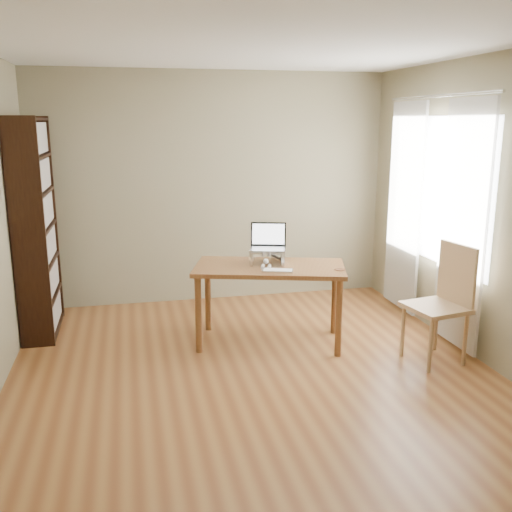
{
  "coord_description": "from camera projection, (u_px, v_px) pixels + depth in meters",
  "views": [
    {
      "loc": [
        -0.95,
        -4.18,
        2.06
      ],
      "look_at": [
        0.16,
        0.74,
        0.85
      ],
      "focal_mm": 40.0,
      "sensor_mm": 36.0,
      "label": 1
    }
  ],
  "objects": [
    {
      "name": "coaster",
      "position": [
        340.0,
        269.0,
        5.12
      ],
      "size": [
        0.09,
        0.09,
        0.01
      ],
      "primitive_type": "cylinder",
      "color": "brown",
      "rests_on": "desk"
    },
    {
      "name": "laptop",
      "position": [
        266.0,
        242.0,
        5.35
      ],
      "size": [
        0.39,
        0.37,
        0.24
      ],
      "rotation": [
        0.0,
        0.0,
        -0.29
      ],
      "color": "silver",
      "rests_on": "laptop_stand"
    },
    {
      "name": "bookshelf",
      "position": [
        36.0,
        228.0,
        5.48
      ],
      "size": [
        0.3,
        0.9,
        2.1
      ],
      "color": "black",
      "rests_on": "ground"
    },
    {
      "name": "room",
      "position": [
        261.0,
        222.0,
        4.37
      ],
      "size": [
        4.04,
        4.54,
        2.64
      ],
      "color": "brown",
      "rests_on": "ground"
    },
    {
      "name": "desk",
      "position": [
        270.0,
        276.0,
        5.28
      ],
      "size": [
        1.51,
        1.05,
        0.75
      ],
      "rotation": [
        0.0,
        0.0,
        -0.29
      ],
      "color": "brown",
      "rests_on": "ground"
    },
    {
      "name": "curtains",
      "position": [
        431.0,
        214.0,
        5.55
      ],
      "size": [
        0.03,
        1.9,
        2.25
      ],
      "color": "silver",
      "rests_on": "ground"
    },
    {
      "name": "chair",
      "position": [
        445.0,
        299.0,
        4.9
      ],
      "size": [
        0.53,
        0.53,
        1.03
      ],
      "rotation": [
        0.0,
        0.0,
        0.18
      ],
      "color": "tan",
      "rests_on": "ground"
    },
    {
      "name": "keyboard",
      "position": [
        278.0,
        271.0,
        5.05
      ],
      "size": [
        0.3,
        0.2,
        0.02
      ],
      "rotation": [
        0.0,
        0.0,
        -0.35
      ],
      "color": "silver",
      "rests_on": "desk"
    },
    {
      "name": "cat",
      "position": [
        266.0,
        256.0,
        5.35
      ],
      "size": [
        0.25,
        0.48,
        0.15
      ],
      "rotation": [
        0.0,
        0.0,
        -0.31
      ],
      "color": "#473F38",
      "rests_on": "desk"
    },
    {
      "name": "laptop_stand",
      "position": [
        268.0,
        255.0,
        5.32
      ],
      "size": [
        0.32,
        0.25,
        0.13
      ],
      "rotation": [
        0.0,
        0.0,
        -0.29
      ],
      "color": "silver",
      "rests_on": "desk"
    }
  ]
}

